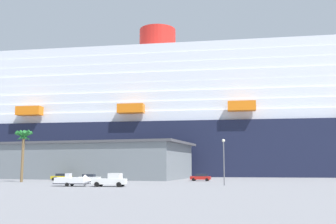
{
  "coord_description": "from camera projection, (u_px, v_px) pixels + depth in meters",
  "views": [
    {
      "loc": [
        25.33,
        -69.3,
        3.62
      ],
      "look_at": [
        3.09,
        36.21,
        18.53
      ],
      "focal_mm": 40.73,
      "sensor_mm": 36.0,
      "label": 1
    }
  ],
  "objects": [
    {
      "name": "ground_plane",
      "position": [
        152.0,
        178.0,
        100.93
      ],
      "size": [
        600.0,
        600.0,
        0.0
      ],
      "primitive_type": "plane",
      "color": "gray"
    },
    {
      "name": "cruise_ship",
      "position": [
        236.0,
        125.0,
        128.85
      ],
      "size": [
        229.88,
        47.5,
        61.16
      ],
      "color": "#191E38",
      "rests_on": "ground_plane"
    },
    {
      "name": "terminal_building",
      "position": [
        72.0,
        161.0,
        103.84
      ],
      "size": [
        65.96,
        30.17,
        9.34
      ],
      "color": "slate",
      "rests_on": "ground_plane"
    },
    {
      "name": "pickup_truck",
      "position": [
        111.0,
        180.0,
        62.87
      ],
      "size": [
        5.67,
        2.44,
        2.2
      ],
      "color": "white",
      "rests_on": "ground_plane"
    },
    {
      "name": "small_boat_on_trailer",
      "position": [
        75.0,
        180.0,
        63.93
      ],
      "size": [
        7.39,
        2.27,
        2.15
      ],
      "color": "#595960",
      "rests_on": "ground_plane"
    },
    {
      "name": "palm_tree",
      "position": [
        24.0,
        140.0,
        80.39
      ],
      "size": [
        3.48,
        3.63,
        10.92
      ],
      "color": "brown",
      "rests_on": "ground_plane"
    },
    {
      "name": "street_lamp",
      "position": [
        224.0,
        155.0,
        67.17
      ],
      "size": [
        0.56,
        0.56,
        8.1
      ],
      "color": "slate",
      "rests_on": "ground_plane"
    },
    {
      "name": "parked_car_red_hatchback",
      "position": [
        201.0,
        177.0,
        84.58
      ],
      "size": [
        4.54,
        2.12,
        1.58
      ],
      "color": "red",
      "rests_on": "ground_plane"
    },
    {
      "name": "parked_car_white_van",
      "position": [
        90.0,
        178.0,
        81.37
      ],
      "size": [
        4.47,
        2.09,
        1.58
      ],
      "color": "white",
      "rests_on": "ground_plane"
    },
    {
      "name": "parked_car_yellow_taxi",
      "position": [
        62.0,
        177.0,
        87.0
      ],
      "size": [
        4.79,
        2.35,
        1.58
      ],
      "color": "yellow",
      "rests_on": "ground_plane"
    }
  ]
}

